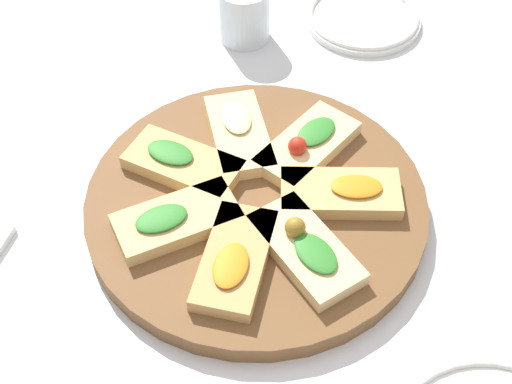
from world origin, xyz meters
name	(u,v)px	position (x,y,z in m)	size (l,w,h in m)	color
ground_plane	(256,210)	(0.00, 0.00, 0.00)	(3.00, 3.00, 0.00)	silver
serving_board	(256,204)	(0.00, 0.00, 0.01)	(0.41, 0.41, 0.03)	brown
focaccia_slice_0	(342,193)	(0.01, 0.10, 0.04)	(0.08, 0.15, 0.02)	tan
focaccia_slice_1	(307,145)	(-0.07, 0.07, 0.04)	(0.15, 0.15, 0.04)	#E5C689
focaccia_slice_2	(239,133)	(-0.10, -0.01, 0.04)	(0.15, 0.09, 0.02)	#E5C689
focaccia_slice_3	(182,163)	(-0.05, -0.09, 0.04)	(0.13, 0.16, 0.02)	tan
focaccia_slice_4	(176,220)	(0.04, -0.10, 0.04)	(0.11, 0.16, 0.02)	#DBB775
focaccia_slice_5	(235,260)	(0.10, -0.03, 0.04)	(0.16, 0.11, 0.02)	tan
focaccia_slice_6	(306,248)	(0.09, 0.05, 0.04)	(0.16, 0.13, 0.04)	#E5C689
plate_left	(363,18)	(-0.37, 0.20, 0.01)	(0.18, 0.18, 0.02)	white
water_glass	(244,14)	(-0.35, 0.01, 0.04)	(0.08, 0.08, 0.08)	silver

